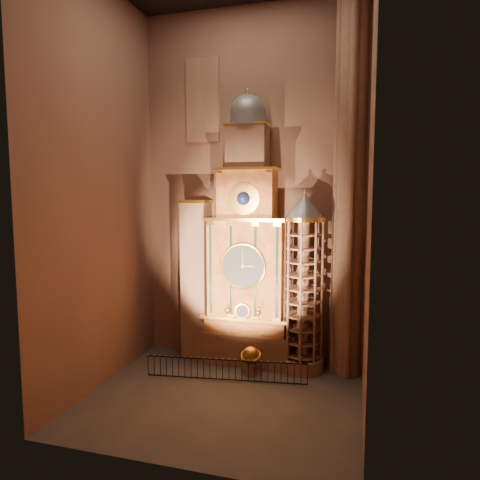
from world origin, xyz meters
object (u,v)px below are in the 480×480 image
(stair_turret, at_px, (303,284))
(iron_railing, at_px, (226,370))
(portrait_tower, at_px, (196,279))
(astronomical_clock, at_px, (247,257))
(celestial_globe, at_px, (251,358))

(stair_turret, relative_size, iron_railing, 1.19)
(portrait_tower, height_order, iron_railing, portrait_tower)
(iron_railing, bearing_deg, astronomical_clock, 81.74)
(portrait_tower, distance_m, stair_turret, 6.91)
(portrait_tower, xyz_separation_m, stair_turret, (6.90, -0.28, 0.12))
(portrait_tower, distance_m, celestial_globe, 6.10)
(astronomical_clock, distance_m, celestial_globe, 5.98)
(stair_turret, distance_m, celestial_globe, 5.32)
(stair_turret, relative_size, celestial_globe, 6.35)
(astronomical_clock, distance_m, portrait_tower, 3.73)
(iron_railing, bearing_deg, stair_turret, 35.12)
(astronomical_clock, relative_size, portrait_tower, 1.64)
(stair_turret, xyz_separation_m, celestial_globe, (-2.80, -1.54, -4.25))
(astronomical_clock, bearing_deg, iron_railing, -98.26)
(astronomical_clock, height_order, stair_turret, astronomical_clock)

